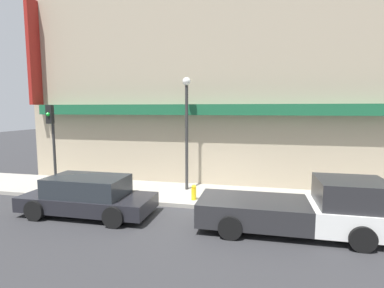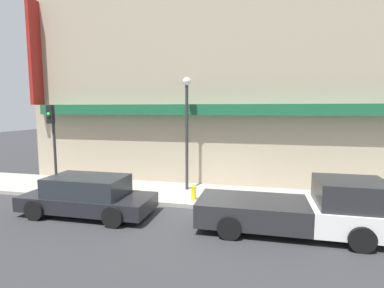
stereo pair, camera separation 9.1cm
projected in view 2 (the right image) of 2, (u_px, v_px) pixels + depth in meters
ground_plane at (201, 209)px, 11.46m from camera, size 80.00×80.00×0.00m
sidewalk at (208, 196)px, 13.02m from camera, size 36.00×3.25×0.16m
building at (219, 84)px, 15.44m from camera, size 19.80×3.80×10.23m
pickup_truck at (304, 209)px, 9.21m from camera, size 5.72×2.19×1.74m
parked_car at (88, 196)px, 10.86m from camera, size 4.76×2.09×1.41m
fire_hydrant at (194, 192)px, 12.11m from camera, size 0.20×0.20×0.63m
street_lamp at (187, 120)px, 13.36m from camera, size 0.36×0.36×5.06m
traffic_light at (53, 133)px, 13.15m from camera, size 0.28×0.42×3.83m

